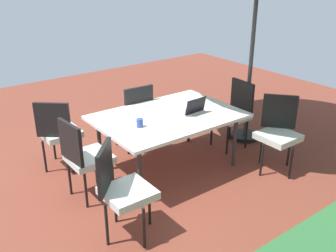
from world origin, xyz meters
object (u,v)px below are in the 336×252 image
chair_northwest (278,130)px  chair_south (134,113)px  dining_table (168,118)px  chair_east (84,155)px  laptop (192,109)px  chair_southeast (58,130)px  cup (140,123)px  chair_west (233,111)px  chair_northeast (121,187)px

chair_northwest → chair_south: size_ratio=1.00×
dining_table → chair_east: 1.18m
chair_northwest → laptop: (0.84, -0.73, 0.26)m
chair_southeast → cup: (-0.64, 0.94, 0.26)m
dining_table → laptop: (-0.29, 0.12, 0.10)m
chair_east → laptop: bearing=-100.9°
dining_table → chair_west: bearing=178.8°
dining_table → chair_northeast: 1.44m
dining_table → laptop: bearing=157.4°
chair_south → chair_northwest: bearing=128.3°
chair_south → chair_west: size_ratio=1.00×
chair_southeast → chair_west: size_ratio=1.00×
chair_northwest → cup: (1.62, -0.75, 0.26)m
chair_south → laptop: size_ratio=2.94×
dining_table → cup: bearing=12.0°
chair_west → laptop: bearing=-79.3°
chair_south → cup: bearing=64.8°
laptop → chair_west: bearing=-176.9°
chair_south → laptop: chair_south is taller
chair_northwest → chair_west: 0.83m
chair_west → chair_northeast: bearing=-67.0°
chair_northwest → chair_west: bearing=136.4°
chair_south → cup: chair_south is taller
chair_northwest → chair_west: (-0.04, -0.83, 0.00)m
chair_east → laptop: size_ratio=2.94×
laptop → cup: laptop is taller
dining_table → chair_west: size_ratio=1.83×
cup → laptop: bearing=178.8°
chair_northwest → chair_east: same height
chair_west → chair_east: (2.34, -0.04, 0.00)m
chair_southeast → cup: 1.17m
chair_south → chair_southeast: (1.11, -0.07, 0.00)m
chair_southeast → chair_west: (-2.30, 0.86, 0.00)m
chair_northwest → cup: bearing=-155.8°
dining_table → cup: cup is taller
dining_table → laptop: 0.33m
chair_south → chair_west: same height
cup → chair_south: bearing=-118.0°
chair_northwest → cup: chair_northwest is taller
chair_northwest → chair_east: size_ratio=1.00×
chair_south → chair_west: (-1.20, 0.79, 0.00)m
chair_west → dining_table: bearing=-86.7°
dining_table → cup: (0.49, 0.10, 0.10)m
chair_west → cup: bearing=-82.8°
chair_northeast → laptop: bearing=-22.1°
chair_northwest → dining_table: bearing=-168.1°
chair_southeast → chair_northwest: bearing=-176.4°
chair_northwest → chair_northeast: same height
chair_northwest → chair_south: bearing=174.6°
dining_table → chair_northeast: bearing=34.7°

